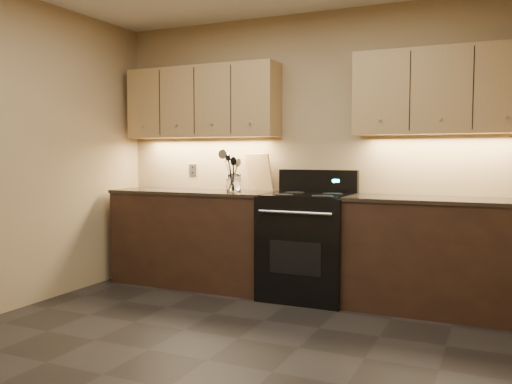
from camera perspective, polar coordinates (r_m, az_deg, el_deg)
floor at (r=3.55m, az=-5.17°, el=-17.22°), size 4.00×4.00×0.00m
wall_back at (r=5.14m, az=5.87°, el=4.16°), size 4.00×0.04×2.60m
counter_left at (r=5.39m, az=-6.42°, el=-4.75°), size 1.62×0.62×0.93m
counter_right at (r=4.67m, az=18.52°, el=-6.31°), size 1.46×0.62×0.93m
stove at (r=4.88m, az=5.49°, el=-5.51°), size 0.76×0.68×1.14m
upper_cab_left at (r=5.49m, az=-5.72°, el=9.38°), size 1.60×0.30×0.70m
upper_cab_right at (r=4.77m, az=19.07°, el=9.99°), size 1.44×0.30×0.70m
outlet_plate at (r=5.69m, az=-6.68°, el=2.32°), size 0.08×0.01×0.12m
utensil_crock at (r=5.08m, az=-2.36°, el=0.89°), size 0.16×0.16×0.17m
cutting_board at (r=5.29m, az=0.35°, el=2.11°), size 0.31×0.18×0.36m
wooden_spoon at (r=5.08m, az=-2.80°, el=1.88°), size 0.15×0.08×0.31m
black_spoon at (r=5.10m, az=-2.43°, el=2.00°), size 0.11×0.15×0.33m
black_turner at (r=5.05m, az=-2.33°, el=2.12°), size 0.16×0.10×0.36m
steel_spatula at (r=5.08m, az=-2.13°, el=2.37°), size 0.25×0.17×0.39m
steel_skimmer at (r=5.04m, az=-2.11°, el=2.38°), size 0.24×0.11×0.40m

